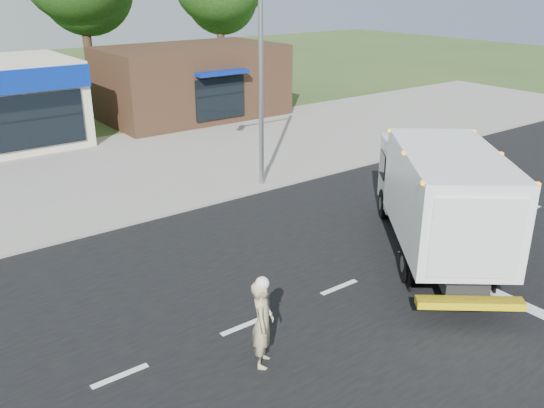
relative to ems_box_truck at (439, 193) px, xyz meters
name	(u,v)px	position (x,y,z in m)	size (l,w,h in m)	color
ground	(339,288)	(-3.46, 0.22, -1.93)	(120.00, 120.00, 0.00)	#385123
road_asphalt	(339,288)	(-3.46, 0.22, -1.93)	(60.00, 14.00, 0.02)	black
sidewalk	(186,197)	(-3.46, 8.42, -1.87)	(60.00, 2.40, 0.12)	gray
parking_apron	(122,161)	(-3.46, 14.22, -1.92)	(60.00, 9.00, 0.02)	gray
lane_markings	(414,292)	(-2.11, -1.13, -1.92)	(55.20, 7.00, 0.01)	silver
ems_box_truck	(439,193)	(0.00, 0.00, 0.00)	(6.54, 7.36, 3.35)	black
emergency_worker	(262,323)	(-6.90, -1.15, -0.94)	(0.81, 0.83, 2.03)	tan
brown_storefront	(192,82)	(3.54, 20.20, 0.07)	(10.00, 6.70, 4.00)	#382316
traffic_signal_pole	(246,57)	(-1.11, 7.82, 2.99)	(3.51, 0.25, 8.00)	gray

